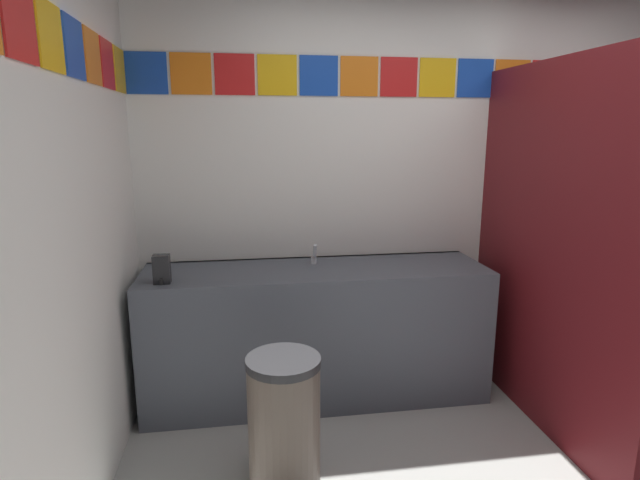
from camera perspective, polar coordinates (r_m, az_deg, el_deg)
name	(u,v)px	position (r m, az deg, el deg)	size (l,w,h in m)	color
wall_back	(430,183)	(3.53, 12.32, 6.30)	(3.86, 0.09, 2.61)	white
wall_side	(13,247)	(1.83, -31.35, -0.67)	(0.09, 3.19, 2.61)	white
vanity_counter	(316,331)	(3.23, -0.41, -10.28)	(2.10, 0.59, 0.84)	#4C515B
faucet_center	(314,256)	(3.17, -0.66, -1.85)	(0.04, 0.10, 0.14)	silver
soap_dispenser	(162,269)	(2.91, -17.45, -3.17)	(0.09, 0.09, 0.16)	black
stall_divider	(609,262)	(2.92, 29.84, -2.16)	(0.92, 1.56, 2.04)	maroon
toilet	(573,342)	(3.76, 26.66, -10.27)	(0.39, 0.49, 0.74)	white
trash_bin	(284,421)	(2.53, -4.07, -19.75)	(0.35, 0.35, 0.65)	brown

